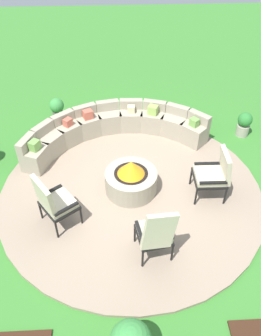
{
  "coord_description": "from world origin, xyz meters",
  "views": [
    {
      "loc": [
        -0.25,
        -4.83,
        4.92
      ],
      "look_at": [
        0.0,
        0.2,
        0.45
      ],
      "focal_mm": 37.02,
      "sensor_mm": 36.0,
      "label": 1
    }
  ],
  "objects_px": {
    "lounge_chair_front_right": "(156,233)",
    "potted_plant_2": "(57,108)",
    "potted_plant_3": "(244,123)",
    "fire_pit": "(131,179)",
    "lounge_chair_front_left": "(53,201)",
    "curved_stone_bench": "(113,129)",
    "lounge_chair_back_left": "(215,173)"
  },
  "relations": [
    {
      "from": "lounge_chair_front_right",
      "to": "potted_plant_2",
      "type": "relative_size",
      "value": 1.94
    },
    {
      "from": "potted_plant_3",
      "to": "fire_pit",
      "type": "bearing_deg",
      "value": -147.0
    },
    {
      "from": "lounge_chair_front_right",
      "to": "potted_plant_3",
      "type": "xyz_separation_m",
      "value": [
        2.45,
        3.32,
        -0.31
      ]
    },
    {
      "from": "lounge_chair_front_left",
      "to": "potted_plant_2",
      "type": "height_order",
      "value": "lounge_chair_front_left"
    },
    {
      "from": "curved_stone_bench",
      "to": "lounge_chair_back_left",
      "type": "xyz_separation_m",
      "value": [
        1.88,
        -1.86,
        0.24
      ]
    },
    {
      "from": "lounge_chair_front_left",
      "to": "lounge_chair_front_right",
      "type": "xyz_separation_m",
      "value": [
        1.66,
        -0.76,
        0.01
      ]
    },
    {
      "from": "curved_stone_bench",
      "to": "lounge_chair_back_left",
      "type": "relative_size",
      "value": 4.09
    },
    {
      "from": "potted_plant_3",
      "to": "lounge_chair_front_left",
      "type": "bearing_deg",
      "value": -148.02
    },
    {
      "from": "lounge_chair_front_left",
      "to": "potted_plant_3",
      "type": "height_order",
      "value": "lounge_chair_front_left"
    },
    {
      "from": "curved_stone_bench",
      "to": "lounge_chair_front_left",
      "type": "distance_m",
      "value": 2.67
    },
    {
      "from": "curved_stone_bench",
      "to": "lounge_chair_back_left",
      "type": "distance_m",
      "value": 2.66
    },
    {
      "from": "lounge_chair_front_left",
      "to": "potted_plant_3",
      "type": "relative_size",
      "value": 1.85
    },
    {
      "from": "fire_pit",
      "to": "potted_plant_3",
      "type": "distance_m",
      "value": 3.28
    },
    {
      "from": "curved_stone_bench",
      "to": "lounge_chair_front_left",
      "type": "xyz_separation_m",
      "value": [
        -1.02,
        -2.46,
        0.27
      ]
    },
    {
      "from": "fire_pit",
      "to": "lounge_chair_front_left",
      "type": "xyz_separation_m",
      "value": [
        -1.35,
        -0.78,
        0.29
      ]
    },
    {
      "from": "fire_pit",
      "to": "lounge_chair_back_left",
      "type": "distance_m",
      "value": 1.58
    },
    {
      "from": "fire_pit",
      "to": "lounge_chair_back_left",
      "type": "xyz_separation_m",
      "value": [
        1.55,
        -0.18,
        0.26
      ]
    },
    {
      "from": "lounge_chair_back_left",
      "to": "potted_plant_2",
      "type": "relative_size",
      "value": 1.69
    },
    {
      "from": "fire_pit",
      "to": "curved_stone_bench",
      "type": "height_order",
      "value": "fire_pit"
    },
    {
      "from": "potted_plant_2",
      "to": "potted_plant_3",
      "type": "relative_size",
      "value": 1.0
    },
    {
      "from": "curved_stone_bench",
      "to": "lounge_chair_front_left",
      "type": "bearing_deg",
      "value": -112.51
    },
    {
      "from": "fire_pit",
      "to": "lounge_chair_back_left",
      "type": "height_order",
      "value": "lounge_chair_back_left"
    },
    {
      "from": "fire_pit",
      "to": "curved_stone_bench",
      "type": "distance_m",
      "value": 1.71
    },
    {
      "from": "potted_plant_2",
      "to": "potted_plant_3",
      "type": "bearing_deg",
      "value": -11.0
    },
    {
      "from": "lounge_chair_front_right",
      "to": "fire_pit",
      "type": "bearing_deg",
      "value": 90.68
    },
    {
      "from": "lounge_chair_front_left",
      "to": "lounge_chair_back_left",
      "type": "xyz_separation_m",
      "value": [
        2.9,
        0.6,
        -0.03
      ]
    },
    {
      "from": "lounge_chair_front_right",
      "to": "lounge_chair_back_left",
      "type": "height_order",
      "value": "lounge_chair_front_right"
    },
    {
      "from": "lounge_chair_back_left",
      "to": "potted_plant_2",
      "type": "xyz_separation_m",
      "value": [
        -3.25,
        2.83,
        -0.26
      ]
    },
    {
      "from": "curved_stone_bench",
      "to": "lounge_chair_front_right",
      "type": "height_order",
      "value": "lounge_chair_front_right"
    },
    {
      "from": "fire_pit",
      "to": "potted_plant_3",
      "type": "relative_size",
      "value": 1.68
    },
    {
      "from": "lounge_chair_front_right",
      "to": "lounge_chair_back_left",
      "type": "bearing_deg",
      "value": 36.94
    },
    {
      "from": "fire_pit",
      "to": "potted_plant_2",
      "type": "xyz_separation_m",
      "value": [
        -1.7,
        2.65,
        -0.0
      ]
    }
  ]
}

